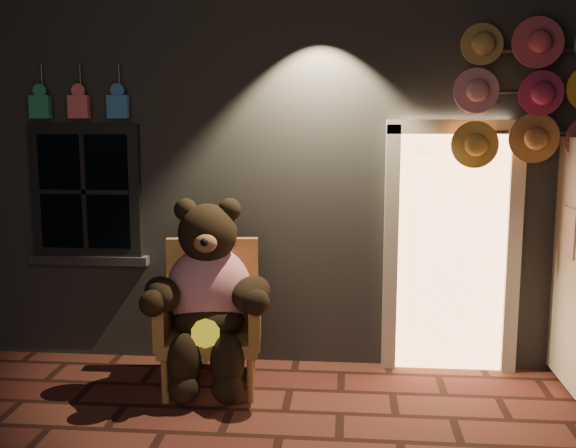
# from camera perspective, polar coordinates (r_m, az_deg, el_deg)

# --- Properties ---
(ground) EXTENTS (60.00, 60.00, 0.00)m
(ground) POSITION_cam_1_polar(r_m,az_deg,el_deg) (4.93, -0.74, -17.58)
(ground) COLOR #5A2C22
(ground) RESTS_ON ground
(shop_building) EXTENTS (7.30, 5.95, 3.51)m
(shop_building) POSITION_cam_1_polar(r_m,az_deg,el_deg) (8.40, 2.10, 5.77)
(shop_building) COLOR slate
(shop_building) RESTS_ON ground
(wicker_armchair) EXTENTS (0.90, 0.83, 1.19)m
(wicker_armchair) POSITION_cam_1_polar(r_m,az_deg,el_deg) (5.67, -6.53, -7.57)
(wicker_armchair) COLOR #9D6D3D
(wicker_armchair) RESTS_ON ground
(teddy_bear) EXTENTS (1.11, 0.91, 1.54)m
(teddy_bear) POSITION_cam_1_polar(r_m,az_deg,el_deg) (5.47, -6.77, -5.99)
(teddy_bear) COLOR #B7133F
(teddy_bear) RESTS_ON ground
(hat_rack) EXTENTS (1.69, 0.22, 2.99)m
(hat_rack) POSITION_cam_1_polar(r_m,az_deg,el_deg) (5.90, 21.83, 10.43)
(hat_rack) COLOR #59595E
(hat_rack) RESTS_ON ground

